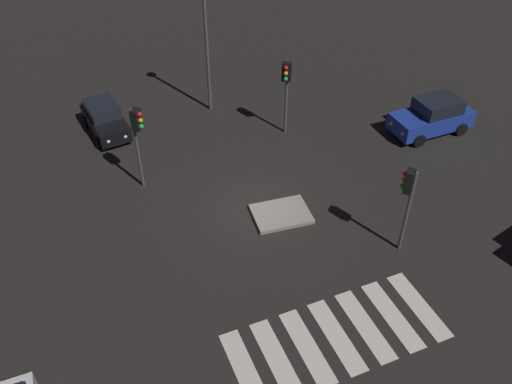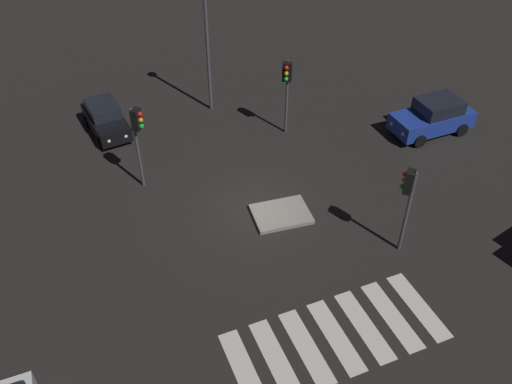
{
  "view_description": "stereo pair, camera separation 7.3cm",
  "coord_description": "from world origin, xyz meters",
  "views": [
    {
      "loc": [
        -6.99,
        -16.69,
        15.95
      ],
      "look_at": [
        0.0,
        0.0,
        1.0
      ],
      "focal_mm": 38.09,
      "sensor_mm": 36.0,
      "label": 1
    },
    {
      "loc": [
        -6.93,
        -16.71,
        15.95
      ],
      "look_at": [
        0.0,
        0.0,
        1.0
      ],
      "focal_mm": 38.09,
      "sensor_mm": 36.0,
      "label": 2
    }
  ],
  "objects": [
    {
      "name": "traffic_light_north",
      "position": [
        3.76,
        5.06,
        3.1
      ],
      "size": [
        0.54,
        0.53,
        4.09
      ],
      "rotation": [
        0.0,
        0.0,
        -2.21
      ],
      "color": "#47474C",
      "rests_on": "ground"
    },
    {
      "name": "ground_plane",
      "position": [
        0.0,
        0.0,
        0.0
      ],
      "size": [
        80.0,
        80.0,
        0.0
      ],
      "primitive_type": "plane",
      "color": "black"
    },
    {
      "name": "car_black",
      "position": [
        -4.9,
        8.83,
        0.81
      ],
      "size": [
        2.13,
        3.91,
        1.64
      ],
      "rotation": [
        0.0,
        0.0,
        -1.45
      ],
      "color": "black",
      "rests_on": "ground"
    },
    {
      "name": "car_blue",
      "position": [
        10.97,
        2.24,
        0.93
      ],
      "size": [
        4.38,
        2.09,
        1.89
      ],
      "rotation": [
        0.0,
        0.0,
        3.15
      ],
      "color": "#1E389E",
      "rests_on": "ground"
    },
    {
      "name": "crosswalk_near",
      "position": [
        0.0,
        -7.27,
        0.01
      ],
      "size": [
        7.6,
        3.2,
        0.02
      ],
      "color": "silver",
      "rests_on": "ground"
    },
    {
      "name": "traffic_island",
      "position": [
        0.86,
        -0.81,
        0.09
      ],
      "size": [
        2.64,
        2.09,
        0.18
      ],
      "color": "gray",
      "rests_on": "ground"
    },
    {
      "name": "traffic_light_west",
      "position": [
        -4.09,
        3.5,
        3.13
      ],
      "size": [
        0.53,
        0.54,
        4.12
      ],
      "rotation": [
        0.0,
        0.0,
        -0.71
      ],
      "color": "#47474C",
      "rests_on": "ground"
    },
    {
      "name": "traffic_light_east",
      "position": [
        4.37,
        -4.38,
        2.98
      ],
      "size": [
        0.54,
        0.54,
        3.93
      ],
      "rotation": [
        0.0,
        0.0,
        2.36
      ],
      "color": "#47474C",
      "rests_on": "ground"
    },
    {
      "name": "street_lamp",
      "position": [
        0.96,
        8.96,
        4.91
      ],
      "size": [
        0.56,
        0.56,
        7.13
      ],
      "color": "#47474C",
      "rests_on": "ground"
    }
  ]
}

